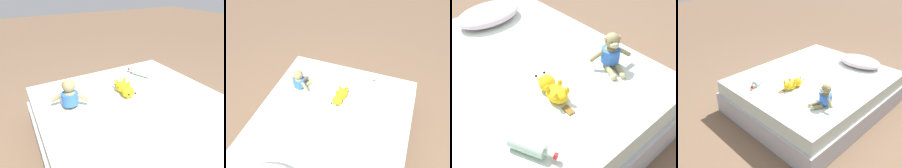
# 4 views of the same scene
# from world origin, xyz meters

# --- Properties ---
(ground_plane) EXTENTS (16.00, 16.00, 0.00)m
(ground_plane) POSITION_xyz_m (0.00, 0.00, 0.00)
(ground_plane) COLOR brown
(bed) EXTENTS (1.49, 1.82, 0.40)m
(bed) POSITION_xyz_m (0.00, 0.00, 0.20)
(bed) COLOR #B2B2B7
(bed) RESTS_ON ground_plane
(pillow) EXTENTS (0.57, 0.41, 0.12)m
(pillow) POSITION_xyz_m (0.20, 0.65, 0.46)
(pillow) COLOR silver
(pillow) RESTS_ON bed
(plush_monkey) EXTENTS (0.27, 0.25, 0.24)m
(plush_monkey) POSITION_xyz_m (0.46, -0.40, 0.50)
(plush_monkey) COLOR #8E8456
(plush_monkey) RESTS_ON bed
(plush_yellow_creature) EXTENTS (0.13, 0.33, 0.10)m
(plush_yellow_creature) POSITION_xyz_m (-0.00, -0.37, 0.45)
(plush_yellow_creature) COLOR yellow
(plush_yellow_creature) RESTS_ON bed
(glass_bottle) EXTENTS (0.15, 0.24, 0.07)m
(glass_bottle) POSITION_xyz_m (-0.33, -0.59, 0.44)
(glass_bottle) COLOR #B2D1B7
(glass_bottle) RESTS_ON bed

